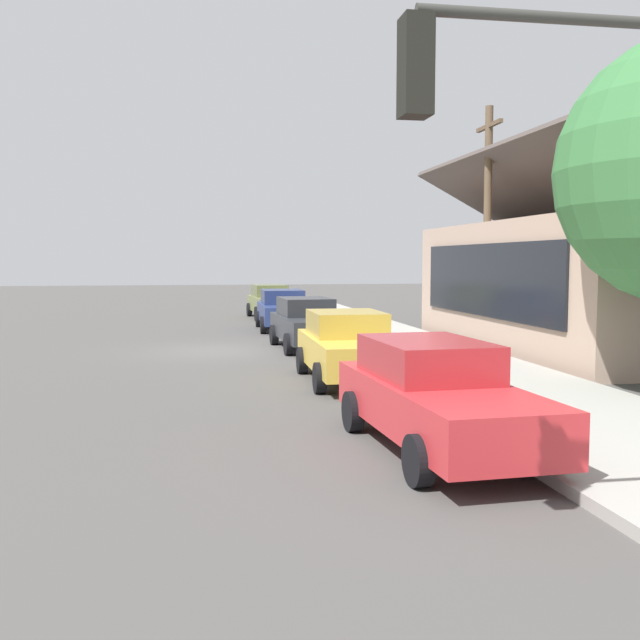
% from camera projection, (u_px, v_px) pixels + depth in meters
% --- Properties ---
extents(ground_plane, '(120.00, 120.00, 0.00)m').
position_uv_depth(ground_plane, '(222.00, 351.00, 22.33)').
color(ground_plane, '#4C4947').
extents(sidewalk_curb, '(60.00, 4.20, 0.16)m').
position_uv_depth(sidewalk_curb, '(398.00, 345.00, 23.27)').
color(sidewalk_curb, '#A3A099').
rests_on(sidewalk_curb, ground).
extents(car_olive, '(4.63, 2.13, 1.59)m').
position_uv_depth(car_olive, '(271.00, 301.00, 34.97)').
color(car_olive, olive).
rests_on(car_olive, ground).
extents(car_navy, '(4.66, 2.12, 1.59)m').
position_uv_depth(car_navy, '(283.00, 309.00, 29.13)').
color(car_navy, navy).
rests_on(car_navy, ground).
extents(car_charcoal, '(4.52, 2.11, 1.59)m').
position_uv_depth(car_charcoal, '(308.00, 323.00, 22.84)').
color(car_charcoal, '#2D3035').
rests_on(car_charcoal, ground).
extents(car_mustard, '(4.42, 2.10, 1.59)m').
position_uv_depth(car_mustard, '(349.00, 346.00, 16.73)').
color(car_mustard, gold).
rests_on(car_mustard, ground).
extents(car_cherry, '(4.91, 2.17, 1.59)m').
position_uv_depth(car_cherry, '(436.00, 395.00, 10.65)').
color(car_cherry, red).
rests_on(car_cherry, ground).
extents(storefront_building, '(13.20, 8.28, 6.21)m').
position_uv_depth(storefront_building, '(605.00, 281.00, 22.93)').
color(storefront_building, tan).
rests_on(storefront_building, ground).
extents(traffic_light_main, '(0.37, 2.79, 5.20)m').
position_uv_depth(traffic_light_main, '(587.00, 178.00, 6.21)').
color(traffic_light_main, '#383833').
rests_on(traffic_light_main, ground).
extents(utility_pole_wooden, '(1.80, 0.24, 7.50)m').
position_uv_depth(utility_pole_wooden, '(487.00, 223.00, 22.54)').
color(utility_pole_wooden, brown).
rests_on(utility_pole_wooden, ground).
extents(fire_hydrant_red, '(0.22, 0.22, 0.71)m').
position_uv_depth(fire_hydrant_red, '(343.00, 327.00, 24.87)').
color(fire_hydrant_red, red).
rests_on(fire_hydrant_red, sidewalk_curb).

